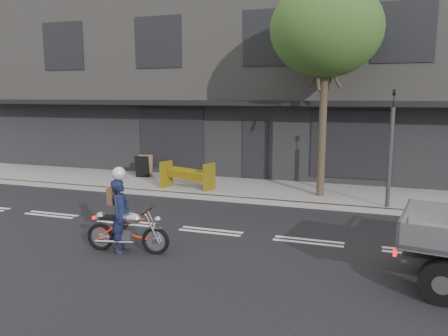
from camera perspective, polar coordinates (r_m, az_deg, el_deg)
ground at (r=10.93m, az=-1.74°, el=-8.27°), size 80.00×80.00×0.00m
sidewalk at (r=15.26m, az=4.37°, el=-2.86°), size 32.00×3.20×0.15m
kerb at (r=13.75m, az=2.73°, el=-4.22°), size 32.00×0.20×0.15m
building_main at (r=21.38m, az=8.92°, el=11.17°), size 26.00×10.00×8.00m
street_tree at (r=14.17m, az=13.19°, el=17.14°), size 3.40×3.40×6.74m
traffic_light_pole at (r=13.23m, az=20.89°, el=1.56°), size 0.12×0.12×3.50m
motorcycle at (r=9.64m, az=-12.51°, el=-7.86°), size 1.87×0.54×0.96m
rider at (r=9.64m, az=-13.35°, el=-6.08°), size 0.44×0.62×1.58m
construction_barrier at (r=14.80m, az=-5.19°, el=-1.07°), size 1.85×1.23×0.96m
sandwich_board at (r=17.28m, az=-10.64°, el=0.16°), size 0.62×0.49×0.86m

